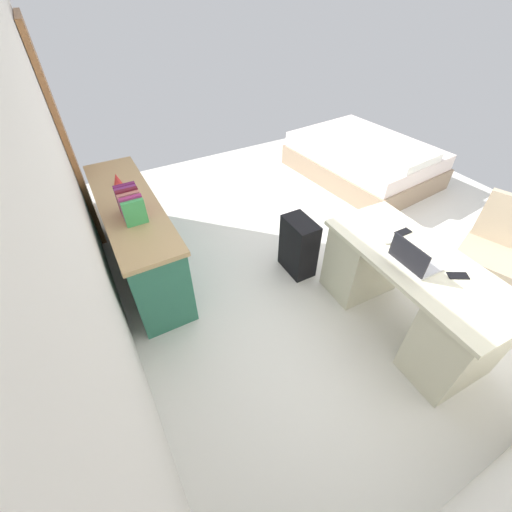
{
  "coord_description": "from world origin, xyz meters",
  "views": [
    {
      "loc": [
        -2.08,
        2.07,
        2.34
      ],
      "look_at": [
        -0.36,
        1.11,
        0.6
      ],
      "focal_mm": 23.42,
      "sensor_mm": 36.0,
      "label": 1
    }
  ],
  "objects_px": {
    "office_chair": "(489,257)",
    "credenza": "(138,237)",
    "laptop": "(412,259)",
    "cell_phone_by_mouse": "(403,232)",
    "figurine_small": "(117,179)",
    "bed": "(363,160)",
    "desk": "(407,292)",
    "computer_mouse": "(389,241)",
    "cell_phone_near_laptop": "(458,276)",
    "suitcase_black": "(298,246)"
  },
  "relations": [
    {
      "from": "desk",
      "to": "office_chair",
      "type": "distance_m",
      "value": 0.91
    },
    {
      "from": "suitcase_black",
      "to": "cell_phone_by_mouse",
      "type": "distance_m",
      "value": 0.95
    },
    {
      "from": "desk",
      "to": "figurine_small",
      "type": "xyz_separation_m",
      "value": [
        2.07,
        1.69,
        0.46
      ]
    },
    {
      "from": "figurine_small",
      "to": "suitcase_black",
      "type": "bearing_deg",
      "value": -129.7
    },
    {
      "from": "desk",
      "to": "bed",
      "type": "height_order",
      "value": "desk"
    },
    {
      "from": "suitcase_black",
      "to": "laptop",
      "type": "relative_size",
      "value": 1.83
    },
    {
      "from": "desk",
      "to": "figurine_small",
      "type": "bearing_deg",
      "value": 39.14
    },
    {
      "from": "bed",
      "to": "cell_phone_near_laptop",
      "type": "distance_m",
      "value": 2.86
    },
    {
      "from": "office_chair",
      "to": "cell_phone_by_mouse",
      "type": "relative_size",
      "value": 6.91
    },
    {
      "from": "office_chair",
      "to": "cell_phone_near_laptop",
      "type": "relative_size",
      "value": 6.91
    },
    {
      "from": "bed",
      "to": "cell_phone_near_laptop",
      "type": "relative_size",
      "value": 14.8
    },
    {
      "from": "credenza",
      "to": "bed",
      "type": "xyz_separation_m",
      "value": [
        0.42,
        -3.26,
        -0.15
      ]
    },
    {
      "from": "desk",
      "to": "computer_mouse",
      "type": "relative_size",
      "value": 14.63
    },
    {
      "from": "desk",
      "to": "cell_phone_by_mouse",
      "type": "distance_m",
      "value": 0.48
    },
    {
      "from": "laptop",
      "to": "cell_phone_by_mouse",
      "type": "bearing_deg",
      "value": -39.88
    },
    {
      "from": "computer_mouse",
      "to": "cell_phone_near_laptop",
      "type": "height_order",
      "value": "computer_mouse"
    },
    {
      "from": "credenza",
      "to": "cell_phone_by_mouse",
      "type": "xyz_separation_m",
      "value": [
        -1.44,
        -1.82,
        0.34
      ]
    },
    {
      "from": "desk",
      "to": "suitcase_black",
      "type": "distance_m",
      "value": 1.04
    },
    {
      "from": "bed",
      "to": "office_chair",
      "type": "bearing_deg",
      "value": 163.36
    },
    {
      "from": "desk",
      "to": "figurine_small",
      "type": "distance_m",
      "value": 2.71
    },
    {
      "from": "credenza",
      "to": "cell_phone_by_mouse",
      "type": "bearing_deg",
      "value": -128.28
    },
    {
      "from": "cell_phone_near_laptop",
      "to": "laptop",
      "type": "bearing_deg",
      "value": 68.74
    },
    {
      "from": "desk",
      "to": "laptop",
      "type": "relative_size",
      "value": 4.6
    },
    {
      "from": "bed",
      "to": "cell_phone_by_mouse",
      "type": "relative_size",
      "value": 14.8
    },
    {
      "from": "cell_phone_near_laptop",
      "to": "figurine_small",
      "type": "height_order",
      "value": "figurine_small"
    },
    {
      "from": "suitcase_black",
      "to": "figurine_small",
      "type": "bearing_deg",
      "value": 50.87
    },
    {
      "from": "bed",
      "to": "laptop",
      "type": "height_order",
      "value": "laptop"
    },
    {
      "from": "cell_phone_by_mouse",
      "to": "figurine_small",
      "type": "distance_m",
      "value": 2.55
    },
    {
      "from": "office_chair",
      "to": "suitcase_black",
      "type": "height_order",
      "value": "office_chair"
    },
    {
      "from": "credenza",
      "to": "laptop",
      "type": "bearing_deg",
      "value": -137.54
    },
    {
      "from": "figurine_small",
      "to": "credenza",
      "type": "bearing_deg",
      "value": -179.74
    },
    {
      "from": "office_chair",
      "to": "laptop",
      "type": "bearing_deg",
      "value": 85.62
    },
    {
      "from": "office_chair",
      "to": "computer_mouse",
      "type": "distance_m",
      "value": 1.07
    },
    {
      "from": "suitcase_black",
      "to": "laptop",
      "type": "height_order",
      "value": "laptop"
    },
    {
      "from": "figurine_small",
      "to": "bed",
      "type": "bearing_deg",
      "value": -88.54
    },
    {
      "from": "office_chair",
      "to": "cell_phone_near_laptop",
      "type": "height_order",
      "value": "office_chair"
    },
    {
      "from": "cell_phone_near_laptop",
      "to": "cell_phone_by_mouse",
      "type": "xyz_separation_m",
      "value": [
        0.53,
        -0.05,
        0.0
      ]
    },
    {
      "from": "laptop",
      "to": "cell_phone_by_mouse",
      "type": "xyz_separation_m",
      "value": [
        0.29,
        -0.24,
        -0.04
      ]
    },
    {
      "from": "office_chair",
      "to": "credenza",
      "type": "xyz_separation_m",
      "value": [
        1.8,
        2.59,
        -0.03
      ]
    },
    {
      "from": "figurine_small",
      "to": "laptop",
      "type": "bearing_deg",
      "value": -142.59
    },
    {
      "from": "office_chair",
      "to": "computer_mouse",
      "type": "xyz_separation_m",
      "value": [
        0.34,
        0.96,
        0.32
      ]
    },
    {
      "from": "desk",
      "to": "cell_phone_near_laptop",
      "type": "relative_size",
      "value": 10.75
    },
    {
      "from": "suitcase_black",
      "to": "figurine_small",
      "type": "relative_size",
      "value": 5.28
    },
    {
      "from": "laptop",
      "to": "computer_mouse",
      "type": "relative_size",
      "value": 3.18
    },
    {
      "from": "office_chair",
      "to": "bed",
      "type": "relative_size",
      "value": 0.47
    },
    {
      "from": "credenza",
      "to": "laptop",
      "type": "relative_size",
      "value": 5.67
    },
    {
      "from": "computer_mouse",
      "to": "desk",
      "type": "bearing_deg",
      "value": -166.25
    },
    {
      "from": "bed",
      "to": "cell_phone_by_mouse",
      "type": "height_order",
      "value": "cell_phone_by_mouse"
    },
    {
      "from": "credenza",
      "to": "bed",
      "type": "bearing_deg",
      "value": -82.59
    },
    {
      "from": "cell_phone_by_mouse",
      "to": "office_chair",
      "type": "bearing_deg",
      "value": -114.72
    }
  ]
}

